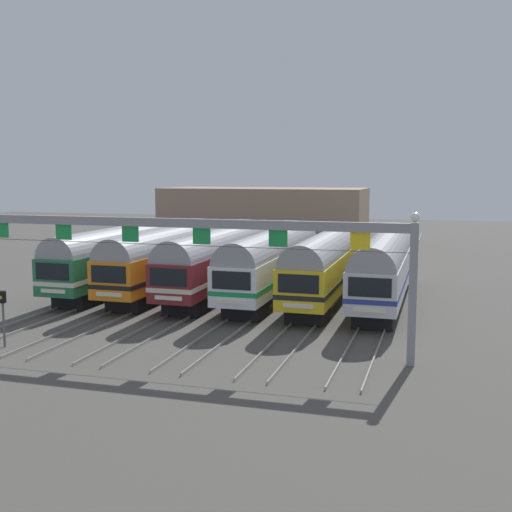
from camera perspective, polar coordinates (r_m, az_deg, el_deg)
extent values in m
plane|color=#4C4944|center=(45.35, -0.89, -3.61)|extent=(160.00, 160.00, 0.00)
cube|color=gray|center=(64.58, -5.20, -0.26)|extent=(0.07, 70.00, 0.15)
cube|color=gray|center=(64.07, -4.01, -0.30)|extent=(0.07, 70.00, 0.15)
cube|color=gray|center=(63.27, -1.95, -0.39)|extent=(0.07, 70.00, 0.15)
cube|color=gray|center=(62.84, -0.71, -0.44)|extent=(0.07, 70.00, 0.15)
cube|color=gray|center=(62.18, 1.43, -0.53)|extent=(0.07, 70.00, 0.15)
cube|color=gray|center=(61.83, 2.72, -0.58)|extent=(0.07, 70.00, 0.15)
cube|color=gray|center=(61.31, 4.92, -0.67)|extent=(0.07, 70.00, 0.15)
cube|color=gray|center=(61.04, 6.24, -0.72)|extent=(0.07, 70.00, 0.15)
cube|color=gray|center=(60.67, 8.49, -0.81)|extent=(0.07, 70.00, 0.15)
cube|color=gray|center=(60.49, 9.84, -0.86)|extent=(0.07, 70.00, 0.15)
cube|color=gray|center=(60.27, 12.13, -0.95)|extent=(0.07, 70.00, 0.15)
cube|color=gray|center=(60.18, 13.49, -1.00)|extent=(0.07, 70.00, 0.15)
cube|color=#236B42|center=(48.69, -11.81, -0.35)|extent=(2.85, 18.00, 2.35)
cube|color=silver|center=(48.74, -11.80, -0.76)|extent=(2.88, 18.02, 0.28)
cylinder|color=gray|center=(48.55, -11.84, 1.02)|extent=(2.74, 17.64, 2.74)
cube|color=black|center=(40.99, -17.77, -1.33)|extent=(2.28, 0.06, 1.03)
cube|color=silver|center=(41.19, -17.70, -3.01)|extent=(1.71, 0.05, 0.24)
cube|color=black|center=(43.59, -15.66, -3.64)|extent=(2.28, 2.60, 1.05)
cube|color=black|center=(54.51, -8.64, -1.26)|extent=(2.28, 2.60, 1.05)
cube|color=orange|center=(47.00, -7.65, -0.54)|extent=(2.85, 18.00, 2.35)
cube|color=black|center=(47.05, -7.65, -0.96)|extent=(2.88, 18.02, 0.28)
cylinder|color=gray|center=(46.86, -7.68, 0.89)|extent=(2.74, 17.64, 2.74)
cube|color=black|center=(38.97, -13.06, -1.61)|extent=(2.28, 0.06, 1.03)
cube|color=silver|center=(39.17, -13.01, -3.38)|extent=(1.71, 0.05, 0.24)
cube|color=black|center=(41.70, -11.14, -4.00)|extent=(2.28, 2.60, 1.05)
cube|color=black|center=(53.00, -4.85, -1.45)|extent=(2.28, 2.60, 1.05)
cube|color=#4C4C51|center=(51.34, -5.42, 3.22)|extent=(1.10, 1.10, 0.20)
cube|color=maroon|center=(45.58, -3.21, -0.73)|extent=(2.85, 18.00, 2.35)
cube|color=beige|center=(45.63, -3.21, -1.17)|extent=(2.88, 18.02, 0.28)
cylinder|color=gray|center=(45.43, -3.23, 0.74)|extent=(2.74, 17.64, 2.74)
cube|color=black|center=(37.23, -7.88, -1.90)|extent=(2.28, 0.06, 1.03)
cube|color=silver|center=(37.45, -7.84, -3.75)|extent=(1.71, 0.05, 0.24)
cube|color=black|center=(40.08, -6.22, -4.36)|extent=(2.28, 2.60, 1.05)
cube|color=black|center=(51.74, -0.86, -1.64)|extent=(2.28, 2.60, 1.05)
cube|color=#4C4C51|center=(50.03, -1.30, 3.15)|extent=(1.10, 1.10, 0.20)
cube|color=white|center=(44.44, 1.48, -0.93)|extent=(2.85, 18.00, 2.35)
cube|color=#198C4C|center=(44.50, 1.48, -1.38)|extent=(2.88, 18.02, 0.28)
cylinder|color=gray|center=(44.29, 1.49, 0.57)|extent=(2.74, 17.64, 2.74)
cube|color=black|center=(35.84, -2.24, -2.20)|extent=(2.28, 0.06, 1.03)
cube|color=silver|center=(36.06, -2.23, -4.12)|extent=(1.71, 0.05, 0.24)
cube|color=black|center=(38.79, -0.93, -4.72)|extent=(2.28, 2.60, 1.05)
cube|color=black|center=(50.75, 3.31, -1.83)|extent=(2.28, 2.60, 1.05)
cube|color=#4C4C51|center=(49.00, 3.01, 3.05)|extent=(1.10, 1.10, 0.20)
cube|color=gold|center=(43.62, 6.39, -1.13)|extent=(2.85, 18.00, 2.35)
cube|color=black|center=(43.68, 6.38, -1.59)|extent=(2.88, 18.02, 0.28)
cylinder|color=gray|center=(43.46, 6.41, 0.40)|extent=(2.74, 17.64, 2.74)
cube|color=black|center=(34.81, 3.80, -2.50)|extent=(2.28, 0.06, 1.03)
cube|color=silver|center=(35.04, 3.79, -4.47)|extent=(1.71, 0.05, 0.24)
cube|color=black|center=(37.84, 4.68, -5.05)|extent=(2.28, 2.60, 1.05)
cube|color=black|center=(50.03, 7.62, -2.02)|extent=(2.28, 2.60, 1.05)
cube|color=silver|center=(43.13, 11.44, -1.33)|extent=(2.85, 18.00, 2.35)
cube|color=navy|center=(43.19, 11.43, -1.80)|extent=(2.88, 18.02, 0.28)
cylinder|color=gray|center=(42.97, 11.48, 0.21)|extent=(2.74, 17.64, 2.74)
cube|color=black|center=(34.20, 10.13, -2.78)|extent=(2.28, 0.06, 1.03)
cube|color=silver|center=(34.43, 10.09, -4.79)|extent=(1.71, 0.05, 0.24)
cube|color=black|center=(37.28, 10.52, -5.35)|extent=(2.28, 2.60, 1.05)
cube|color=black|center=(49.60, 12.03, -2.20)|extent=(2.28, 2.60, 1.05)
cube|color=#4C4C51|center=(47.82, 12.06, 2.78)|extent=(1.10, 1.10, 0.20)
cube|color=gray|center=(29.53, 13.84, -3.41)|extent=(0.36, 0.36, 6.50)
cube|color=gray|center=(31.96, -8.13, 2.98)|extent=(24.10, 0.32, 0.44)
cube|color=#198C3F|center=(37.06, -21.83, 2.16)|extent=(0.90, 0.08, 0.80)
cube|color=#198C3F|center=(34.81, -16.82, 2.07)|extent=(0.90, 0.08, 0.80)
cube|color=#198C3F|center=(32.86, -11.17, 1.95)|extent=(0.90, 0.08, 0.80)
cube|color=#198C3F|center=(31.27, -4.88, 1.79)|extent=(0.90, 0.08, 0.80)
cube|color=#198C3F|center=(30.09, 1.99, 1.59)|extent=(0.90, 0.08, 0.80)
cube|color=yellow|center=(29.37, 9.30, 1.35)|extent=(0.90, 0.08, 0.80)
sphere|color=white|center=(29.08, 14.05, 3.38)|extent=(0.44, 0.44, 0.44)
cylinder|color=#3F382D|center=(32.07, -8.09, 1.02)|extent=(24.10, 0.03, 0.03)
cylinder|color=#59595E|center=(34.46, -21.65, -5.23)|extent=(0.12, 0.12, 2.90)
cube|color=black|center=(34.24, -21.74, -3.43)|extent=(0.28, 0.24, 0.60)
sphere|color=orange|center=(34.13, -21.88, -3.47)|extent=(0.18, 0.18, 0.18)
cube|color=gray|center=(78.32, 0.74, 3.59)|extent=(24.44, 10.00, 6.86)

